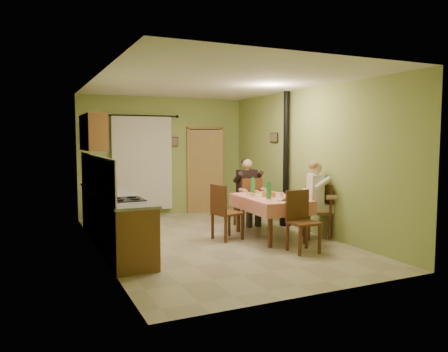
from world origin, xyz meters
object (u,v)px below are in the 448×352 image
man_far (247,184)px  chair_far (248,212)px  chair_right (317,222)px  chair_left (227,224)px  chair_near (303,234)px  man_right (317,191)px  dining_table (270,217)px  stove_flue (286,177)px

man_far → chair_far: bearing=-90.0°
chair_right → chair_left: (-1.57, 0.58, 0.00)m
chair_near → man_right: (0.81, 0.73, 0.59)m
man_right → man_far: bearing=43.5°
chair_near → chair_left: (-0.75, 1.30, 0.00)m
chair_near → man_right: size_ratio=0.71×
dining_table → chair_left: size_ratio=1.64×
dining_table → chair_left: chair_left is taller
dining_table → chair_right: 0.87m
man_right → chair_far: bearing=43.7°
dining_table → man_right: (0.77, -0.38, 0.50)m
chair_right → man_right: size_ratio=0.72×
chair_near → stove_flue: 2.25m
man_far → man_right: 1.63m
chair_far → man_right: 1.72m
dining_table → chair_far: size_ratio=1.62×
chair_left → chair_far: bearing=121.6°
chair_near → stove_flue: bearing=-113.4°
chair_far → chair_left: size_ratio=1.01×
chair_far → man_far: man_far is taller
chair_right → man_far: (-0.67, 1.50, 0.59)m
man_right → chair_right: bearing=-90.0°
chair_near → man_far: 2.30m
chair_left → stove_flue: stove_flue is taller
dining_table → stove_flue: stove_flue is taller
man_right → chair_near: bearing=151.9°
chair_near → man_far: (0.16, 2.22, 0.59)m
man_far → man_right: bearing=-66.1°
chair_near → man_right: bearing=-136.3°
stove_flue → man_right: bearing=-94.4°
dining_table → chair_left: bearing=168.7°
man_far → chair_right: bearing=-65.7°
man_far → stove_flue: size_ratio=0.50×
chair_near → dining_table: bearing=-90.5°
chair_right → stove_flue: 1.41m
dining_table → man_far: 1.23m
chair_far → man_far: size_ratio=0.73×
man_far → man_right: size_ratio=1.00×
man_far → stove_flue: stove_flue is taller
chair_near → man_far: size_ratio=0.71×
dining_table → chair_right: (0.78, -0.38, -0.09)m
chair_left → stove_flue: 1.91m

